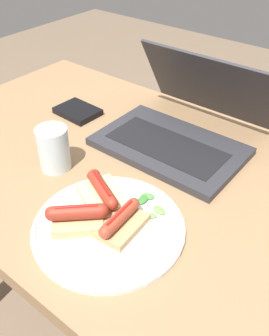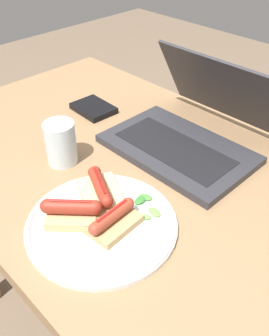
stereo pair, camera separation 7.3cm
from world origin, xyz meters
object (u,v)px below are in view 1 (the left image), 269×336
Objects in this scene: plate at (109,227)px; external_drive at (78,111)px; drinking_glass at (54,149)px; laptop at (181,128)px.

plate is 0.44m from external_drive.
plate is 2.37× the size of external_drive.
plate is at bearing -17.73° from drinking_glass.
laptop reaches higher than drinking_glass.
laptop is 0.30m from external_drive.
external_drive is (-0.29, -0.06, -0.03)m from laptop.
external_drive is at bearing 123.94° from drinking_glass.
drinking_glass is at bearing -121.58° from laptop.
external_drive is (-0.13, 0.20, -0.04)m from drinking_glass.
drinking_glass is 0.24m from external_drive.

